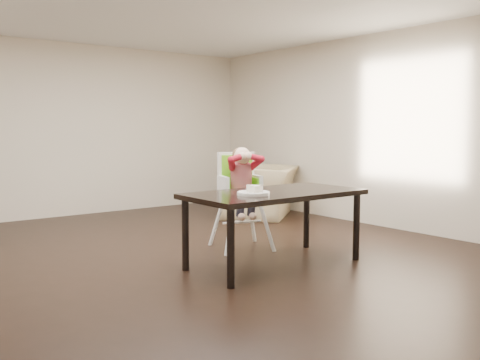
# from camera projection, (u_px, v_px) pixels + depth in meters

# --- Properties ---
(ground) EXTENTS (7.00, 7.00, 0.00)m
(ground) POSITION_uv_depth(u_px,v_px,m) (200.00, 256.00, 5.79)
(ground) COLOR black
(ground) RESTS_ON ground
(room_walls) EXTENTS (6.02, 7.02, 2.71)m
(room_walls) POSITION_uv_depth(u_px,v_px,m) (199.00, 83.00, 5.61)
(room_walls) COLOR beige
(room_walls) RESTS_ON ground
(dining_table) EXTENTS (1.80, 0.90, 0.75)m
(dining_table) POSITION_uv_depth(u_px,v_px,m) (274.00, 199.00, 5.36)
(dining_table) COLOR black
(dining_table) RESTS_ON ground
(high_chair) EXTENTS (0.61, 0.61, 1.16)m
(high_chair) POSITION_uv_depth(u_px,v_px,m) (240.00, 177.00, 6.11)
(high_chair) COLOR white
(high_chair) RESTS_ON ground
(plate) EXTENTS (0.35, 0.35, 0.09)m
(plate) POSITION_uv_depth(u_px,v_px,m) (254.00, 191.00, 5.09)
(plate) COLOR white
(plate) RESTS_ON dining_table
(armchair) EXTENTS (1.43, 1.36, 1.05)m
(armchair) POSITION_uv_depth(u_px,v_px,m) (260.00, 183.00, 8.36)
(armchair) COLOR tan
(armchair) RESTS_ON ground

